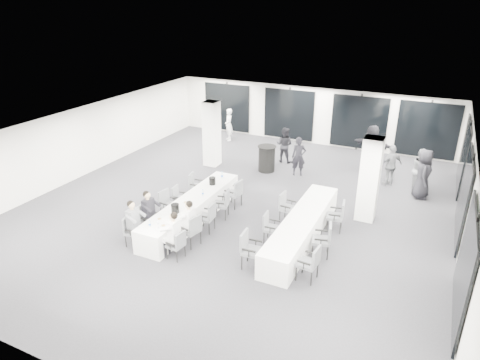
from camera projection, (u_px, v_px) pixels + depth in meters
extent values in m
cube|color=#27272C|center=(238.00, 206.00, 15.09)|extent=(14.00, 16.00, 0.02)
cube|color=white|center=(238.00, 129.00, 13.98)|extent=(14.00, 16.00, 0.02)
cube|color=silver|center=(83.00, 142.00, 17.31)|extent=(0.02, 16.00, 2.80)
cube|color=silver|center=(467.00, 209.00, 11.75)|extent=(0.02, 16.00, 2.80)
cube|color=silver|center=(308.00, 115.00, 21.18)|extent=(14.00, 0.02, 2.80)
cube|color=silver|center=(50.00, 313.00, 7.89)|extent=(14.00, 0.02, 2.80)
cube|color=black|center=(308.00, 117.00, 21.14)|extent=(13.60, 0.06, 2.50)
cube|color=black|center=(464.00, 197.00, 12.63)|extent=(0.06, 14.00, 2.50)
cube|color=white|center=(212.00, 134.00, 18.30)|extent=(0.60, 0.60, 2.80)
cube|color=white|center=(369.00, 179.00, 13.70)|extent=(0.60, 0.60, 2.80)
cube|color=white|center=(192.00, 210.00, 13.98)|extent=(0.90, 5.00, 0.75)
cube|color=white|center=(302.00, 228.00, 12.87)|extent=(0.90, 5.00, 0.75)
cylinder|color=black|center=(267.00, 159.00, 17.93)|extent=(0.69, 0.69, 1.09)
cylinder|color=black|center=(267.00, 146.00, 17.72)|extent=(0.79, 0.79, 0.02)
cube|color=#4F5257|center=(134.00, 232.00, 12.56)|extent=(0.54, 0.55, 0.08)
cube|color=#4F5257|center=(126.00, 223.00, 12.50)|extent=(0.17, 0.44, 0.44)
cylinder|color=black|center=(131.00, 235.00, 12.86)|extent=(0.03, 0.03, 0.39)
cylinder|color=black|center=(126.00, 241.00, 12.51)|extent=(0.03, 0.03, 0.39)
cylinder|color=black|center=(143.00, 236.00, 12.79)|extent=(0.03, 0.03, 0.39)
cylinder|color=black|center=(138.00, 243.00, 12.45)|extent=(0.03, 0.03, 0.39)
cube|color=black|center=(137.00, 223.00, 12.71)|extent=(0.32, 0.12, 0.04)
cube|color=black|center=(130.00, 231.00, 12.28)|extent=(0.32, 0.12, 0.04)
cube|color=#4F5257|center=(149.00, 220.00, 13.16)|extent=(0.48, 0.49, 0.08)
cube|color=#4F5257|center=(142.00, 211.00, 13.14)|extent=(0.07, 0.46, 0.46)
cylinder|color=black|center=(148.00, 223.00, 13.50)|extent=(0.04, 0.04, 0.41)
cylinder|color=black|center=(140.00, 229.00, 13.16)|extent=(0.04, 0.04, 0.41)
cylinder|color=black|center=(159.00, 226.00, 13.35)|extent=(0.04, 0.04, 0.41)
cylinder|color=black|center=(151.00, 232.00, 13.01)|extent=(0.04, 0.04, 0.41)
cube|color=black|center=(153.00, 212.00, 13.31)|extent=(0.34, 0.05, 0.04)
cube|color=black|center=(144.00, 219.00, 12.88)|extent=(0.34, 0.05, 0.04)
cube|color=#4F5257|center=(169.00, 206.00, 14.07)|extent=(0.53, 0.55, 0.08)
cube|color=#4F5257|center=(164.00, 197.00, 14.08)|extent=(0.13, 0.47, 0.47)
cylinder|color=black|center=(169.00, 209.00, 14.43)|extent=(0.04, 0.04, 0.41)
cylinder|color=black|center=(161.00, 213.00, 14.12)|extent=(0.04, 0.04, 0.41)
cylinder|color=black|center=(178.00, 212.00, 14.22)|extent=(0.04, 0.04, 0.41)
cylinder|color=black|center=(170.00, 216.00, 13.91)|extent=(0.04, 0.04, 0.41)
cube|color=black|center=(174.00, 198.00, 14.20)|extent=(0.35, 0.09, 0.04)
cube|color=black|center=(164.00, 204.00, 13.81)|extent=(0.35, 0.09, 0.04)
cube|color=#4F5257|center=(181.00, 199.00, 14.66)|extent=(0.45, 0.47, 0.07)
cube|color=#4F5257|center=(175.00, 192.00, 14.62)|extent=(0.09, 0.42, 0.41)
cylinder|color=black|center=(179.00, 202.00, 14.96)|extent=(0.03, 0.03, 0.37)
cylinder|color=black|center=(174.00, 206.00, 14.65)|extent=(0.03, 0.03, 0.37)
cylinder|color=black|center=(188.00, 203.00, 14.84)|extent=(0.03, 0.03, 0.37)
cylinder|color=black|center=(183.00, 208.00, 14.53)|extent=(0.03, 0.03, 0.37)
cube|color=black|center=(183.00, 192.00, 14.79)|extent=(0.31, 0.06, 0.04)
cube|color=black|center=(177.00, 198.00, 14.40)|extent=(0.31, 0.06, 0.04)
cube|color=#4F5257|center=(197.00, 187.00, 15.55)|extent=(0.53, 0.54, 0.08)
cube|color=#4F5257|center=(191.00, 179.00, 15.50)|extent=(0.14, 0.45, 0.45)
cylinder|color=black|center=(194.00, 190.00, 15.86)|extent=(0.04, 0.04, 0.40)
cylinder|color=black|center=(190.00, 194.00, 15.51)|extent=(0.04, 0.04, 0.40)
cylinder|color=black|center=(204.00, 191.00, 15.77)|extent=(0.04, 0.04, 0.40)
cylinder|color=black|center=(200.00, 195.00, 15.42)|extent=(0.04, 0.04, 0.40)
cube|color=black|center=(199.00, 180.00, 15.70)|extent=(0.33, 0.10, 0.04)
cube|color=black|center=(194.00, 185.00, 15.27)|extent=(0.33, 0.10, 0.04)
cube|color=#4F5257|center=(176.00, 245.00, 11.92)|extent=(0.46, 0.48, 0.07)
cube|color=#4F5257|center=(181.00, 240.00, 11.73)|extent=(0.10, 0.42, 0.42)
cylinder|color=black|center=(177.00, 257.00, 11.78)|extent=(0.03, 0.03, 0.37)
cylinder|color=black|center=(185.00, 251.00, 12.06)|extent=(0.03, 0.03, 0.37)
cylinder|color=black|center=(167.00, 253.00, 11.95)|extent=(0.03, 0.03, 0.37)
cylinder|color=black|center=(175.00, 247.00, 12.23)|extent=(0.03, 0.03, 0.37)
cube|color=black|center=(170.00, 244.00, 11.68)|extent=(0.31, 0.07, 0.04)
cube|color=black|center=(180.00, 237.00, 12.03)|extent=(0.31, 0.07, 0.04)
cube|color=#4F5257|center=(190.00, 230.00, 12.54)|extent=(0.58, 0.60, 0.08)
cube|color=#4F5257|center=(196.00, 224.00, 12.29)|extent=(0.17, 0.49, 0.49)
cylinder|color=black|center=(191.00, 243.00, 12.37)|extent=(0.04, 0.04, 0.43)
cylinder|color=black|center=(201.00, 237.00, 12.67)|extent=(0.04, 0.04, 0.43)
cylinder|color=black|center=(180.00, 239.00, 12.61)|extent=(0.04, 0.04, 0.43)
cylinder|color=black|center=(190.00, 233.00, 12.91)|extent=(0.04, 0.04, 0.43)
cube|color=black|center=(183.00, 229.00, 12.28)|extent=(0.36, 0.12, 0.04)
cube|color=black|center=(196.00, 222.00, 12.66)|extent=(0.36, 0.12, 0.04)
cube|color=#4F5257|center=(206.00, 218.00, 13.31)|extent=(0.50, 0.51, 0.08)
cube|color=#4F5257|center=(212.00, 211.00, 13.13)|extent=(0.09, 0.47, 0.47)
cylinder|color=black|center=(209.00, 229.00, 13.17)|extent=(0.04, 0.04, 0.41)
cylinder|color=black|center=(215.00, 223.00, 13.51)|extent=(0.04, 0.04, 0.41)
cylinder|color=black|center=(197.00, 226.00, 13.31)|extent=(0.04, 0.04, 0.41)
cylinder|color=black|center=(203.00, 221.00, 13.65)|extent=(0.04, 0.04, 0.41)
cube|color=black|center=(202.00, 216.00, 13.03)|extent=(0.35, 0.06, 0.04)
cube|color=black|center=(209.00, 209.00, 13.46)|extent=(0.35, 0.06, 0.04)
cube|color=#4F5257|center=(221.00, 205.00, 14.13)|extent=(0.58, 0.59, 0.08)
cube|color=#4F5257|center=(227.00, 198.00, 13.98)|extent=(0.17, 0.47, 0.47)
cylinder|color=black|center=(225.00, 215.00, 14.01)|extent=(0.04, 0.04, 0.42)
cylinder|color=black|center=(228.00, 209.00, 14.38)|extent=(0.04, 0.04, 0.42)
cylinder|color=black|center=(213.00, 214.00, 14.09)|extent=(0.04, 0.04, 0.42)
cylinder|color=black|center=(217.00, 208.00, 14.46)|extent=(0.04, 0.04, 0.42)
cube|color=black|center=(219.00, 203.00, 13.83)|extent=(0.35, 0.12, 0.04)
cube|color=black|center=(223.00, 197.00, 14.30)|extent=(0.35, 0.12, 0.04)
cube|color=#4F5257|center=(233.00, 194.00, 14.89)|extent=(0.55, 0.57, 0.08)
cube|color=#4F5257|center=(239.00, 188.00, 14.66)|extent=(0.13, 0.49, 0.48)
cylinder|color=black|center=(235.00, 204.00, 14.72)|extent=(0.04, 0.04, 0.43)
cylinder|color=black|center=(241.00, 200.00, 15.04)|extent=(0.04, 0.04, 0.43)
cylinder|color=black|center=(225.00, 201.00, 14.94)|extent=(0.04, 0.04, 0.43)
cylinder|color=black|center=(232.00, 197.00, 15.26)|extent=(0.04, 0.04, 0.43)
cube|color=black|center=(229.00, 192.00, 14.62)|extent=(0.36, 0.09, 0.04)
cube|color=black|center=(237.00, 187.00, 15.02)|extent=(0.36, 0.09, 0.04)
cube|color=#4F5257|center=(252.00, 251.00, 11.47)|extent=(0.54, 0.56, 0.09)
cube|color=#4F5257|center=(244.00, 240.00, 11.43)|extent=(0.10, 0.51, 0.50)
cylinder|color=black|center=(248.00, 254.00, 11.84)|extent=(0.04, 0.04, 0.45)
cylinder|color=black|center=(242.00, 262.00, 11.46)|extent=(0.04, 0.04, 0.45)
cylinder|color=black|center=(262.00, 257.00, 11.69)|extent=(0.04, 0.04, 0.45)
cylinder|color=black|center=(257.00, 266.00, 11.31)|extent=(0.04, 0.04, 0.45)
cube|color=black|center=(256.00, 240.00, 11.63)|extent=(0.38, 0.07, 0.04)
cube|color=black|center=(249.00, 251.00, 11.16)|extent=(0.38, 0.07, 0.04)
cube|color=#4F5257|center=(272.00, 229.00, 12.70)|extent=(0.48, 0.50, 0.08)
cube|color=#4F5257|center=(266.00, 220.00, 12.67)|extent=(0.10, 0.45, 0.45)
cylinder|color=black|center=(268.00, 232.00, 13.03)|extent=(0.03, 0.03, 0.40)
cylinder|color=black|center=(264.00, 238.00, 12.69)|extent=(0.03, 0.03, 0.40)
cylinder|color=black|center=(280.00, 234.00, 12.90)|extent=(0.03, 0.03, 0.40)
cylinder|color=black|center=(276.00, 240.00, 12.57)|extent=(0.03, 0.03, 0.40)
cube|color=black|center=(275.00, 220.00, 12.85)|extent=(0.33, 0.07, 0.04)
cube|color=black|center=(270.00, 228.00, 12.43)|extent=(0.33, 0.07, 0.04)
cube|color=#4F5257|center=(288.00, 209.00, 13.88)|extent=(0.51, 0.52, 0.08)
cube|color=#4F5257|center=(282.00, 199.00, 13.87)|extent=(0.10, 0.47, 0.47)
cylinder|color=black|center=(285.00, 211.00, 14.23)|extent=(0.04, 0.04, 0.42)
cylinder|color=black|center=(280.00, 216.00, 13.91)|extent=(0.04, 0.04, 0.42)
cylinder|color=black|center=(296.00, 214.00, 14.04)|extent=(0.04, 0.04, 0.42)
cylinder|color=black|center=(291.00, 219.00, 13.72)|extent=(0.04, 0.04, 0.42)
cube|color=black|center=(292.00, 201.00, 14.01)|extent=(0.35, 0.07, 0.04)
cube|color=black|center=(285.00, 207.00, 13.61)|extent=(0.35, 0.07, 0.04)
cube|color=#4F5257|center=(307.00, 264.00, 10.98)|extent=(0.53, 0.55, 0.08)
cube|color=#4F5257|center=(317.00, 257.00, 10.76)|extent=(0.11, 0.49, 0.48)
cylinder|color=black|center=(311.00, 279.00, 10.81)|extent=(0.04, 0.04, 0.43)
cylinder|color=black|center=(317.00, 270.00, 11.14)|extent=(0.04, 0.04, 0.43)
cylinder|color=black|center=(296.00, 274.00, 11.01)|extent=(0.04, 0.04, 0.43)
cylinder|color=black|center=(303.00, 266.00, 11.34)|extent=(0.04, 0.04, 0.43)
cube|color=black|center=(304.00, 263.00, 10.70)|extent=(0.36, 0.08, 0.04)
cube|color=black|center=(312.00, 253.00, 11.12)|extent=(0.36, 0.08, 0.04)
cube|color=#4F5257|center=(321.00, 241.00, 12.02)|extent=(0.59, 0.61, 0.08)
cube|color=#4F5257|center=(330.00, 233.00, 11.87)|extent=(0.18, 0.48, 0.48)
cylinder|color=black|center=(328.00, 253.00, 11.89)|extent=(0.04, 0.04, 0.43)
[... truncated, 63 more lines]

